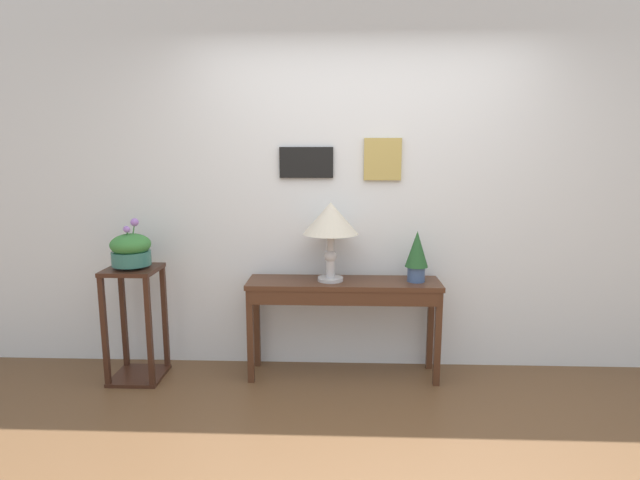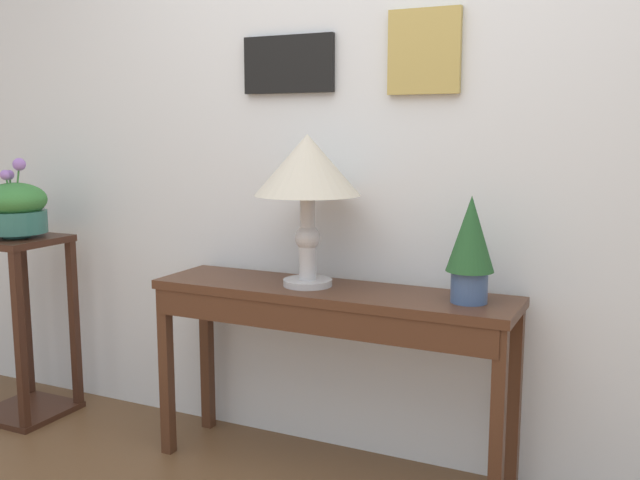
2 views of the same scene
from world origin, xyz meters
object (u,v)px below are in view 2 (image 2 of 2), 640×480
object	(u,v)px
console_table	(328,317)
planter_bowl_wide	(15,208)
table_lamp	(307,171)
potted_plant_on_console	(471,244)
pedestal_stand_left	(23,327)

from	to	relation	value
console_table	planter_bowl_wide	distance (m)	1.55
table_lamp	potted_plant_on_console	size ratio (longest dim) A/B	1.55
pedestal_stand_left	planter_bowl_wide	world-z (taller)	planter_bowl_wide
console_table	table_lamp	bearing A→B (deg)	166.41
potted_plant_on_console	pedestal_stand_left	xyz separation A→B (m)	(-2.03, -0.10, -0.51)
console_table	table_lamp	distance (m)	0.55
table_lamp	pedestal_stand_left	world-z (taller)	table_lamp
console_table	pedestal_stand_left	xyz separation A→B (m)	(-1.51, -0.08, -0.21)
planter_bowl_wide	console_table	bearing A→B (deg)	2.98
console_table	planter_bowl_wide	bearing A→B (deg)	-177.02
console_table	pedestal_stand_left	bearing A→B (deg)	-177.03
table_lamp	potted_plant_on_console	bearing A→B (deg)	0.29
console_table	planter_bowl_wide	size ratio (longest dim) A/B	3.93
console_table	pedestal_stand_left	distance (m)	1.53
table_lamp	planter_bowl_wide	xyz separation A→B (m)	(-1.41, -0.10, -0.19)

